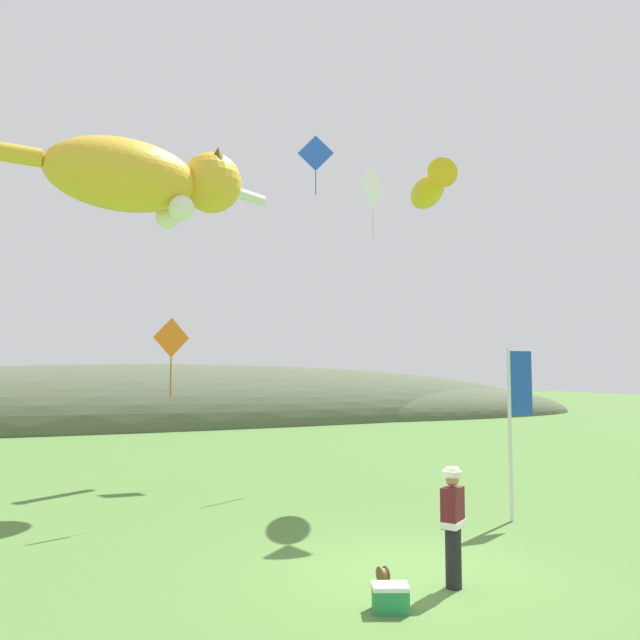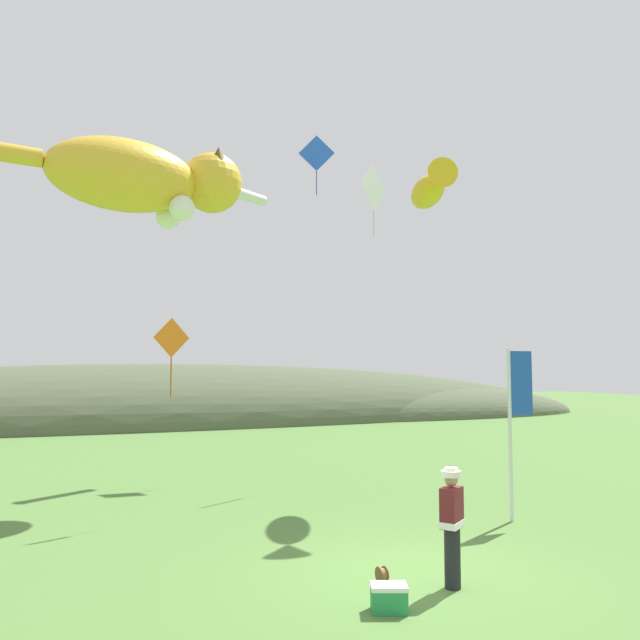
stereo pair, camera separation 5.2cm
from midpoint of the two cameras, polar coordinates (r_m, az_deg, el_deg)
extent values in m
plane|color=#517A38|center=(10.75, 8.68, -22.10)|extent=(120.00, 120.00, 0.00)
ellipsoid|color=#4C563D|center=(40.07, -15.05, -8.94)|extent=(60.09, 13.92, 7.04)
ellipsoid|color=#4C563D|center=(43.62, 8.65, -8.66)|extent=(26.04, 8.12, 4.01)
cylinder|color=black|center=(10.16, 11.95, -20.50)|extent=(0.24, 0.24, 0.88)
cube|color=#59191E|center=(9.98, 11.88, -16.42)|extent=(0.47, 0.43, 0.60)
cube|color=white|center=(10.04, 11.90, -17.76)|extent=(0.49, 0.45, 0.10)
sphere|color=tan|center=(9.91, 11.84, -14.10)|extent=(0.20, 0.20, 0.20)
cylinder|color=silver|center=(9.89, 11.83, -13.59)|extent=(0.30, 0.30, 0.09)
cylinder|color=silver|center=(9.88, 11.83, -13.25)|extent=(0.20, 0.20, 0.07)
cylinder|color=olive|center=(10.33, 5.62, -22.15)|extent=(0.11, 0.18, 0.18)
cylinder|color=brown|center=(10.31, 5.34, -22.19)|extent=(0.02, 0.24, 0.24)
cylinder|color=brown|center=(10.36, 5.89, -22.10)|extent=(0.02, 0.24, 0.24)
cube|color=#268C4C|center=(9.26, 6.28, -24.11)|extent=(0.56, 0.48, 0.30)
cube|color=white|center=(9.20, 6.27, -23.05)|extent=(0.58, 0.49, 0.06)
cylinder|color=silver|center=(14.28, 16.88, -9.95)|extent=(0.08, 0.08, 3.69)
cube|color=#1E4CB2|center=(14.42, 17.77, -5.51)|extent=(0.60, 0.03, 1.40)
ellipsoid|color=gold|center=(17.42, -17.63, 12.50)|extent=(4.24, 2.69, 1.88)
ellipsoid|color=white|center=(17.37, -17.04, 11.38)|extent=(2.72, 1.55, 1.03)
sphere|color=gold|center=(18.20, -9.98, 12.25)|extent=(1.69, 1.69, 1.69)
cone|color=#503E10|center=(18.79, -10.51, 13.68)|extent=(0.69, 0.69, 0.56)
cone|color=#503E10|center=(17.98, -9.38, 14.51)|extent=(0.69, 0.69, 0.56)
sphere|color=white|center=(18.11, -13.85, 9.16)|extent=(0.68, 0.68, 0.68)
sphere|color=white|center=(17.07, -12.64, 9.98)|extent=(0.68, 0.68, 0.68)
ellipsoid|color=gold|center=(18.28, 9.66, 11.42)|extent=(1.54, 2.37, 0.78)
cone|color=gold|center=(16.90, 10.76, 12.76)|extent=(0.98, 0.94, 0.78)
cone|color=gold|center=(18.43, 9.60, 12.36)|extent=(0.47, 0.47, 0.37)
sphere|color=black|center=(19.03, 10.00, 10.99)|extent=(0.18, 0.18, 0.18)
cylinder|color=white|center=(22.05, -7.02, 11.28)|extent=(1.83, 1.33, 0.36)
torus|color=white|center=(21.38, -8.80, 11.81)|extent=(0.28, 0.40, 0.44)
cube|color=orange|center=(14.59, -13.53, -1.58)|extent=(0.86, 0.31, 0.90)
cylinder|color=black|center=(14.61, -13.54, -1.58)|extent=(0.58, 0.21, 0.02)
cube|color=#A95011|center=(14.58, -13.59, -5.12)|extent=(0.03, 0.02, 0.90)
cube|color=blue|center=(23.55, -0.46, 15.01)|extent=(1.22, 0.55, 1.33)
cylinder|color=black|center=(23.56, -0.47, 15.00)|extent=(0.82, 0.37, 0.02)
cube|color=#1A3E97|center=(23.20, -0.46, 12.41)|extent=(0.03, 0.02, 0.90)
cube|color=white|center=(21.21, 4.77, 11.97)|extent=(1.32, 0.79, 1.53)
cylinder|color=black|center=(21.22, 4.75, 11.96)|extent=(0.89, 0.53, 0.02)
cube|color=#A9A9A9|center=(20.90, 4.79, 8.77)|extent=(0.03, 0.02, 0.90)
camera|label=1|loc=(0.03, -90.11, 0.01)|focal=35.00mm
camera|label=2|loc=(0.03, 89.89, -0.01)|focal=35.00mm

